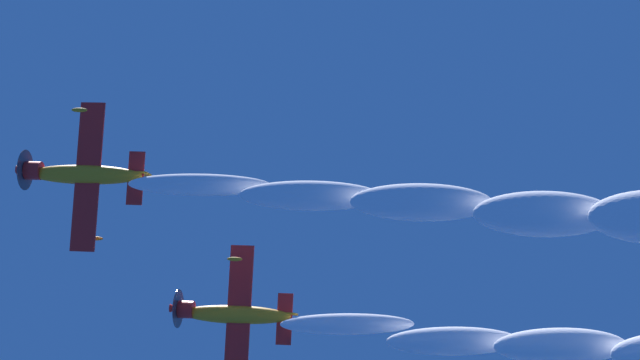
{
  "coord_description": "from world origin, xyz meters",
  "views": [
    {
      "loc": [
        2.66,
        13.28,
        1.48
      ],
      "look_at": [
        -9.38,
        9.03,
        67.81
      ],
      "focal_mm": 62.34,
      "sensor_mm": 36.0,
      "label": 1
    }
  ],
  "objects": [
    {
      "name": "airplane_lead",
      "position": [
        -4.29,
        -4.82,
        68.76
      ],
      "size": [
        8.77,
        8.19,
        4.12
      ],
      "color": "orange"
    },
    {
      "name": "airplane_left_wingman",
      "position": [
        -16.34,
        0.5,
        70.55
      ],
      "size": [
        8.74,
        8.16,
        4.33
      ],
      "color": "orange"
    },
    {
      "name": "smoke_trail_lead",
      "position": [
        -15.88,
        23.44,
        63.82
      ],
      "size": [
        18.14,
        39.72,
        9.24
      ],
      "color": "white"
    }
  ]
}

